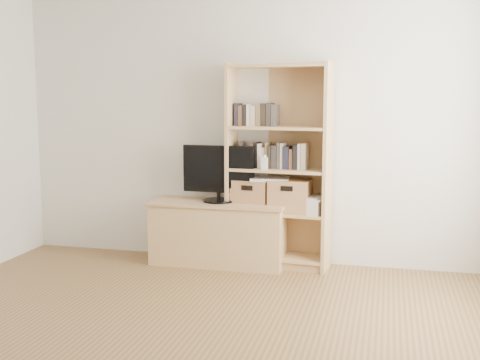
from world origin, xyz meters
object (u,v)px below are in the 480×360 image
(tv_stand, at_px, (219,234))
(laptop, at_px, (270,179))
(baby_monitor, at_px, (264,163))
(bookshelf, at_px, (279,166))
(basket_left, at_px, (252,194))
(television, at_px, (219,173))
(basket_right, at_px, (290,196))

(tv_stand, bearing_deg, laptop, 6.05)
(tv_stand, height_order, baby_monitor, baby_monitor)
(bookshelf, height_order, laptop, bookshelf)
(bookshelf, bearing_deg, laptop, -162.24)
(laptop, bearing_deg, baby_monitor, -121.25)
(tv_stand, xyz_separation_m, baby_monitor, (0.44, -0.03, 0.68))
(basket_left, bearing_deg, tv_stand, -157.02)
(television, bearing_deg, baby_monitor, -1.69)
(tv_stand, relative_size, television, 1.84)
(bookshelf, xyz_separation_m, television, (-0.55, -0.07, -0.07))
(tv_stand, height_order, bookshelf, bookshelf)
(tv_stand, distance_m, bookshelf, 0.85)
(bookshelf, xyz_separation_m, basket_left, (-0.25, 0.02, -0.27))
(tv_stand, distance_m, baby_monitor, 0.81)
(television, xyz_separation_m, basket_right, (0.66, 0.05, -0.19))
(bookshelf, relative_size, basket_right, 5.18)
(basket_right, bearing_deg, baby_monitor, -157.18)
(tv_stand, relative_size, laptop, 3.61)
(television, bearing_deg, basket_right, 6.33)
(baby_monitor, bearing_deg, basket_left, 145.16)
(tv_stand, relative_size, basket_left, 3.61)
(television, bearing_deg, bookshelf, 8.79)
(basket_right, height_order, laptop, laptop)
(baby_monitor, distance_m, basket_right, 0.38)
(tv_stand, height_order, television, television)
(basket_left, height_order, laptop, laptop)
(basket_left, distance_m, basket_right, 0.36)
(tv_stand, xyz_separation_m, basket_right, (0.66, 0.05, 0.38))
(television, distance_m, basket_right, 0.69)
(bookshelf, height_order, basket_left, bookshelf)
(television, relative_size, basket_left, 1.96)
(tv_stand, bearing_deg, basket_right, 4.52)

